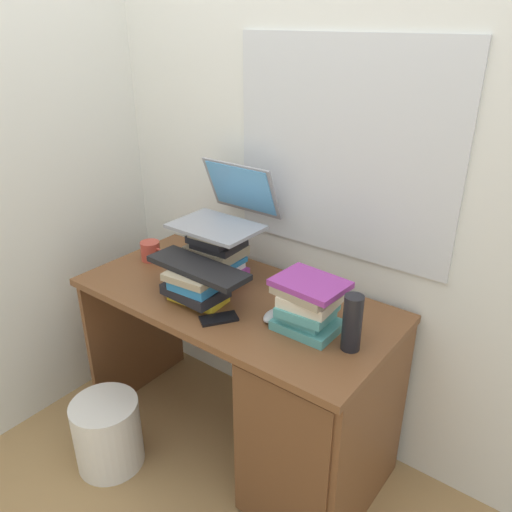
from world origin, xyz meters
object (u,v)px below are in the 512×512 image
desk (296,400)px  keyboard (198,268)px  book_stack_keyboard_riser (197,286)px  book_stack_tall (217,254)px  cell_phone (219,319)px  book_stack_side (308,305)px  mug (151,251)px  laptop (227,210)px  wastebasket (108,433)px  computer_mouse (274,316)px  water_bottle (352,323)px

desk → keyboard: 0.63m
desk → book_stack_keyboard_riser: bearing=-167.2°
book_stack_tall → cell_phone: bearing=-48.1°
book_stack_keyboard_riser → book_stack_side: bearing=12.1°
keyboard → cell_phone: bearing=-19.5°
book_stack_keyboard_riser → mug: (-0.42, 0.15, -0.02)m
laptop → wastebasket: 1.06m
desk → keyboard: bearing=-168.2°
mug → cell_phone: size_ratio=0.90×
laptop → wastebasket: (-0.20, -0.56, -0.87)m
computer_mouse → book_stack_tall: bearing=162.7°
book_stack_keyboard_riser → water_bottle: size_ratio=1.18×
desk → laptop: laptop is taller
book_stack_side → keyboard: 0.45m
book_stack_keyboard_riser → computer_mouse: (0.31, 0.07, -0.05)m
laptop → wastebasket: size_ratio=1.11×
desk → wastebasket: bearing=-149.0°
desk → mug: (-0.83, 0.05, 0.38)m
keyboard → mug: bearing=163.9°
book_stack_side → desk: bearing=-177.0°
book_stack_keyboard_riser → cell_phone: 0.17m
cell_phone → water_bottle: bearing=50.2°
book_stack_tall → computer_mouse: book_stack_tall is taller
desk → book_stack_tall: 0.66m
water_bottle → cell_phone: bearing=-164.1°
desk → laptop: size_ratio=3.71×
laptop → computer_mouse: bearing=-26.5°
keyboard → computer_mouse: (0.31, 0.06, -0.13)m
mug → cell_phone: bearing=-18.9°
book_stack_tall → computer_mouse: 0.40m
book_stack_side → mug: size_ratio=2.04×
book_stack_tall → book_stack_side: book_stack_tall is taller
wastebasket → mug: bearing=109.1°
book_stack_tall → mug: size_ratio=1.89×
book_stack_keyboard_riser → book_stack_side: book_stack_side is taller
book_stack_tall → keyboard: 0.19m
wastebasket → book_stack_tall: bearing=67.7°
computer_mouse → cell_phone: bearing=-142.8°
laptop → keyboard: laptop is taller
desk → computer_mouse: (-0.09, -0.02, 0.36)m
computer_mouse → cell_phone: 0.20m
desk → computer_mouse: computer_mouse is taller
laptop → computer_mouse: laptop is taller
book_stack_keyboard_riser → cell_phone: size_ratio=1.72×
water_bottle → desk: bearing=176.6°
book_stack_keyboard_riser → wastebasket: book_stack_keyboard_riser is taller
keyboard → cell_phone: 0.21m
desk → cell_phone: (-0.25, -0.14, 0.34)m
book_stack_tall → cell_phone: book_stack_tall is taller
desk → wastebasket: (-0.67, -0.40, -0.25)m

